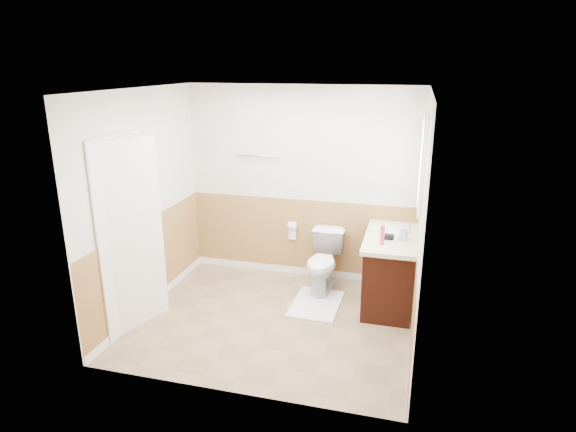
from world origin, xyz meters
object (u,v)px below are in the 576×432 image
(vanity_cabinet, at_px, (390,272))
(bath_mat, at_px, (316,304))
(toilet, at_px, (323,263))
(lotion_bottle, at_px, (382,235))
(soap_dispenser, at_px, (404,233))

(vanity_cabinet, bearing_deg, bath_mat, -162.92)
(toilet, xyz_separation_m, lotion_bottle, (0.73, -0.46, 0.59))
(bath_mat, relative_size, vanity_cabinet, 0.73)
(bath_mat, height_order, vanity_cabinet, vanity_cabinet)
(bath_mat, height_order, lotion_bottle, lotion_bottle)
(bath_mat, relative_size, lotion_bottle, 3.64)
(toilet, bearing_deg, soap_dispenser, -13.82)
(toilet, relative_size, soap_dispenser, 4.36)
(lotion_bottle, bearing_deg, soap_dispenser, 42.97)
(toilet, bearing_deg, vanity_cabinet, -9.58)
(toilet, xyz_separation_m, soap_dispenser, (0.95, -0.25, 0.56))
(bath_mat, xyz_separation_m, lotion_bottle, (0.73, -0.05, 0.95))
(toilet, height_order, bath_mat, toilet)
(vanity_cabinet, relative_size, soap_dispenser, 6.48)
(bath_mat, xyz_separation_m, soap_dispenser, (0.95, 0.16, 0.92))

